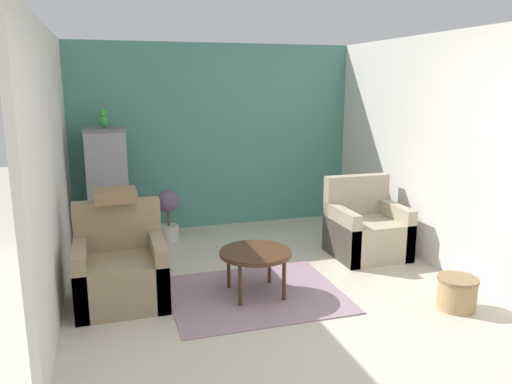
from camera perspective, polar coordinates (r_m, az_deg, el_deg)
The scene contains 13 objects.
ground_plane at distance 3.85m, azimuth 8.61°, elevation -18.78°, with size 20.00×20.00×0.00m, color beige.
wall_back_accent at distance 6.91m, azimuth -4.62°, elevation 6.30°, with size 3.96×0.06×2.49m.
wall_left at distance 4.90m, azimuth -22.41°, elevation 2.82°, with size 0.06×3.74×2.49m.
wall_right at distance 5.95m, azimuth 18.32°, elevation 4.70°, with size 0.06×3.74×2.49m.
area_rug at distance 4.86m, azimuth -0.05°, elevation -11.58°, with size 1.61×1.35×0.01m.
coffee_table at distance 4.71m, azimuth -0.05°, elevation -7.22°, with size 0.68×0.68×0.44m.
armchair_left at distance 4.78m, azimuth -15.18°, elevation -8.74°, with size 0.80×0.74×0.90m.
armchair_right at distance 5.96m, azimuth 12.45°, elevation -4.32°, with size 0.80×0.74×0.90m.
birdcage at distance 6.32m, azimuth -16.55°, elevation 0.19°, with size 0.60×0.60×1.45m.
parrot at distance 6.20m, azimuth -17.04°, elevation 7.93°, with size 0.11×0.19×0.23m.
potted_plant at distance 6.44m, azimuth -10.03°, elevation -2.12°, with size 0.31×0.28×0.65m.
wicker_basket at distance 4.88m, azimuth 22.00°, elevation -10.53°, with size 0.36×0.36×0.29m.
throw_pillow at distance 4.84m, azimuth -15.74°, elevation -0.34°, with size 0.38×0.38×0.10m.
Camera 1 is at (-1.47, -2.95, 1.99)m, focal length 35.00 mm.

